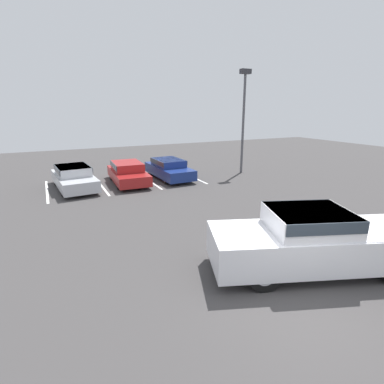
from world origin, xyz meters
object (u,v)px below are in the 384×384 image
object	(u,v)px
pickup_truck	(318,240)
wheel_stop_curb	(131,171)
parked_sedan_b	(128,172)
parked_sedan_a	(74,177)
light_post	(244,109)
parked_sedan_c	(169,168)

from	to	relation	value
pickup_truck	wheel_stop_curb	bearing A→B (deg)	114.63
parked_sedan_b	parked_sedan_a	bearing A→B (deg)	-88.01
pickup_truck	light_post	xyz separation A→B (m)	(5.62, 11.53, 3.36)
light_post	wheel_stop_curb	bearing A→B (deg)	151.28
parked_sedan_b	parked_sedan_c	xyz separation A→B (m)	(2.65, 0.09, -0.01)
parked_sedan_b	wheel_stop_curb	size ratio (longest dim) A/B	2.61
wheel_stop_curb	parked_sedan_c	bearing A→B (deg)	-61.82
parked_sedan_c	wheel_stop_curb	distance (m)	3.54
parked_sedan_c	wheel_stop_curb	bearing A→B (deg)	-153.50
parked_sedan_a	parked_sedan_b	xyz separation A→B (m)	(3.00, -0.04, -0.01)
parked_sedan_b	light_post	distance (m)	8.54
parked_sedan_c	parked_sedan_b	bearing A→B (deg)	-89.79
pickup_truck	light_post	world-z (taller)	light_post
light_post	parked_sedan_a	bearing A→B (deg)	176.97
pickup_truck	parked_sedan_a	size ratio (longest dim) A/B	1.32
parked_sedan_a	light_post	world-z (taller)	light_post
parked_sedan_a	parked_sedan_b	bearing A→B (deg)	84.33
wheel_stop_curb	parked_sedan_a	bearing A→B (deg)	-141.90
pickup_truck	parked_sedan_c	xyz separation A→B (m)	(0.52, 12.15, -0.23)
parked_sedan_c	light_post	size ratio (longest dim) A/B	0.65
pickup_truck	parked_sedan_b	bearing A→B (deg)	120.38
parked_sedan_b	light_post	bearing A→B (deg)	88.83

